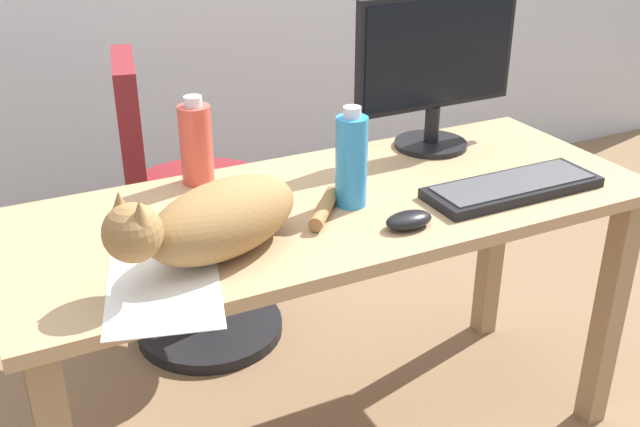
# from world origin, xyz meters

# --- Properties ---
(desk) EXTENTS (1.53, 0.61, 0.73)m
(desk) POSITION_xyz_m (0.00, 0.00, 0.62)
(desk) COLOR tan
(desk) RESTS_ON ground_plane
(office_chair) EXTENTS (0.49, 0.48, 0.95)m
(office_chair) POSITION_xyz_m (-0.18, 0.65, 0.41)
(office_chair) COLOR black
(office_chair) RESTS_ON ground_plane
(monitor) EXTENTS (0.48, 0.20, 0.41)m
(monitor) POSITION_xyz_m (0.40, 0.19, 0.95)
(monitor) COLOR black
(monitor) RESTS_ON desk
(keyboard) EXTENTS (0.44, 0.15, 0.03)m
(keyboard) POSITION_xyz_m (0.40, -0.15, 0.74)
(keyboard) COLOR black
(keyboard) RESTS_ON desk
(cat) EXTENTS (0.58, 0.30, 0.20)m
(cat) POSITION_xyz_m (-0.34, -0.13, 0.81)
(cat) COLOR olive
(cat) RESTS_ON desk
(computer_mouse) EXTENTS (0.11, 0.06, 0.04)m
(computer_mouse) POSITION_xyz_m (0.08, -0.20, 0.75)
(computer_mouse) COLOR black
(computer_mouse) RESTS_ON desk
(paper_sheet) EXTENTS (0.28, 0.34, 0.00)m
(paper_sheet) POSITION_xyz_m (-0.47, -0.22, 0.73)
(paper_sheet) COLOR white
(paper_sheet) RESTS_ON desk
(water_bottle) EXTENTS (0.08, 0.08, 0.22)m
(water_bottle) POSITION_xyz_m (-0.25, 0.25, 0.83)
(water_bottle) COLOR #D84C3D
(water_bottle) RESTS_ON desk
(spray_bottle) EXTENTS (0.07, 0.07, 0.23)m
(spray_bottle) POSITION_xyz_m (0.02, -0.04, 0.84)
(spray_bottle) COLOR #2D8CD1
(spray_bottle) RESTS_ON desk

